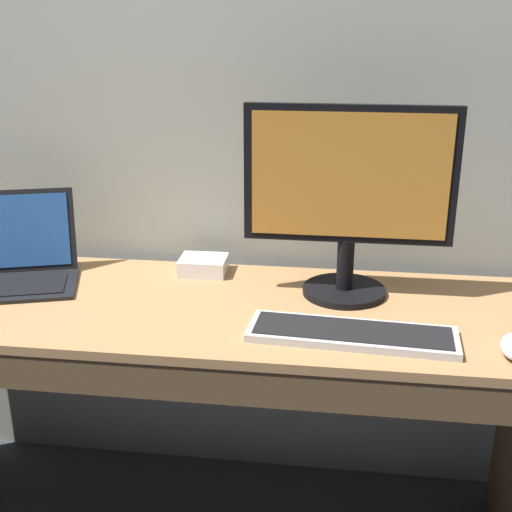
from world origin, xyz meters
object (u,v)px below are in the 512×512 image
external_monitor (348,199)px  external_drive_box (203,265)px  wired_keyboard (352,334)px  laptop_black (12,264)px

external_monitor → external_drive_box: bearing=164.8°
external_monitor → wired_keyboard: external_monitor is taller
laptop_black → external_monitor: (0.93, 0.03, 0.22)m
laptop_black → external_monitor: size_ratio=0.76×
wired_keyboard → external_drive_box: 0.57m
wired_keyboard → external_drive_box: (-0.43, 0.37, 0.01)m
external_drive_box → wired_keyboard: bearing=-40.2°
laptop_black → external_monitor: external_monitor is taller
laptop_black → wired_keyboard: laptop_black is taller
external_monitor → wired_keyboard: size_ratio=1.09×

